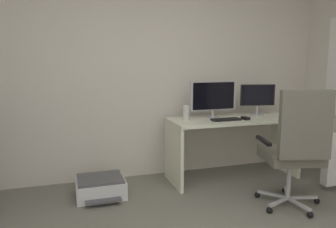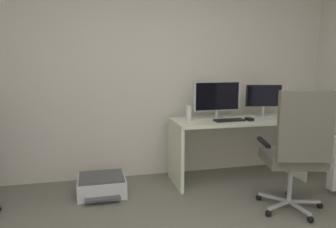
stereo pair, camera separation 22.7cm
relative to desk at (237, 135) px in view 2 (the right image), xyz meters
name	(u,v)px [view 2 (the right image)]	position (x,y,z in m)	size (l,w,h in m)	color
wall_back	(139,62)	(-1.09, 0.46, 0.85)	(4.87, 0.10, 2.80)	silver
desk	(237,135)	(0.00, 0.00, 0.00)	(1.54, 0.60, 0.74)	#E6ECCE
monitor_main	(217,97)	(-0.23, 0.09, 0.44)	(0.57, 0.18, 0.44)	#B2B5B7
monitor_secondary	(264,98)	(0.37, 0.09, 0.42)	(0.43, 0.18, 0.38)	#B2B5B7
keyboard	(229,120)	(-0.16, -0.11, 0.20)	(0.34, 0.13, 0.02)	black
computer_mouse	(249,119)	(0.07, -0.14, 0.21)	(0.06, 0.10, 0.03)	black
desktop_speaker	(189,113)	(-0.59, 0.04, 0.28)	(0.07, 0.07, 0.17)	silver
office_chair	(297,148)	(0.12, -0.96, 0.08)	(0.65, 0.66, 1.16)	#B7BABC
printer	(102,185)	(-1.59, -0.08, -0.45)	(0.50, 0.51, 0.20)	silver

